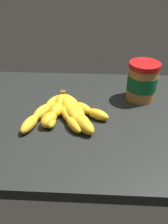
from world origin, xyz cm
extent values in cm
cube|color=black|center=(0.00, 0.00, -1.61)|extent=(82.76, 57.25, 3.22)
ellipsoid|color=gold|center=(-10.16, 3.81, 1.55)|extent=(6.68, 8.52, 3.11)
ellipsoid|color=gold|center=(-13.03, -1.93, 1.55)|extent=(6.05, 8.61, 3.11)
ellipsoid|color=gold|center=(-15.26, -7.96, 1.55)|extent=(5.34, 8.60, 3.11)
ellipsoid|color=gold|center=(-8.82, 4.02, 1.46)|extent=(4.39, 6.82, 2.93)
ellipsoid|color=gold|center=(-9.62, -0.94, 1.46)|extent=(3.38, 6.49, 2.93)
ellipsoid|color=gold|center=(-9.55, -5.95, 1.46)|extent=(3.55, 6.56, 2.93)
ellipsoid|color=gold|center=(-8.02, 3.87, 1.86)|extent=(4.01, 6.52, 3.72)
ellipsoid|color=gold|center=(-8.66, -1.16, 1.86)|extent=(4.96, 6.99, 3.72)
ellipsoid|color=gold|center=(-10.10, -6.02, 1.86)|extent=(5.77, 7.28, 3.72)
ellipsoid|color=gold|center=(-7.12, 3.49, 1.44)|extent=(4.03, 7.81, 2.88)
ellipsoid|color=gold|center=(-5.57, -2.23, 1.44)|extent=(5.38, 7.99, 2.88)
ellipsoid|color=gold|center=(-2.85, -7.50, 1.44)|extent=(6.50, 7.81, 2.88)
ellipsoid|color=gold|center=(-6.34, 3.39, 1.88)|extent=(6.13, 8.93, 3.76)
ellipsoid|color=gold|center=(-3.78, -2.59, 1.88)|extent=(7.15, 8.97, 3.76)
ellipsoid|color=gold|center=(-0.25, -8.06, 1.88)|extent=(7.96, 8.76, 3.76)
ellipsoid|color=gold|center=(-5.35, 3.99, 1.74)|extent=(7.15, 8.50, 3.49)
ellipsoid|color=gold|center=(-2.31, -1.50, 1.74)|extent=(6.53, 8.59, 3.49)
ellipsoid|color=gold|center=(0.04, -7.31, 1.74)|extent=(5.82, 8.56, 3.49)
ellipsoid|color=gold|center=(-4.96, 4.68, 1.51)|extent=(6.95, 7.29, 3.02)
ellipsoid|color=gold|center=(-0.87, 0.80, 1.51)|extent=(7.41, 6.77, 3.02)
ellipsoid|color=gold|center=(3.81, -2.33, 1.51)|extent=(7.65, 6.06, 3.02)
cylinder|color=brown|center=(-7.83, 7.91, 1.80)|extent=(2.00, 2.00, 3.00)
cylinder|color=#B27238|center=(18.14, 10.43, 5.53)|extent=(9.53, 9.53, 11.05)
cylinder|color=#0F592D|center=(18.14, 10.43, 6.08)|extent=(9.72, 9.72, 4.97)
cylinder|color=#B71414|center=(18.14, 10.43, 11.87)|extent=(9.80, 9.80, 1.64)
camera|label=1|loc=(2.53, -57.66, 40.64)|focal=36.75mm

